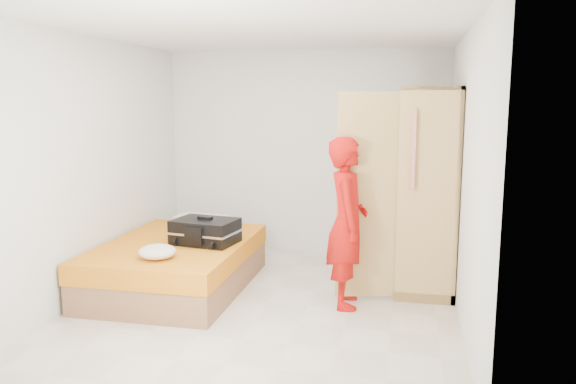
% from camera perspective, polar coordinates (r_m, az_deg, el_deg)
% --- Properties ---
extents(room, '(4.00, 4.02, 2.60)m').
position_cam_1_polar(room, '(5.31, -2.11, 2.07)').
color(room, beige).
rests_on(room, ground).
extents(bed, '(1.42, 2.02, 0.50)m').
position_cam_1_polar(bed, '(6.09, -11.19, -7.27)').
color(bed, '#946843').
rests_on(bed, ground).
extents(wardrobe, '(1.16, 1.32, 2.10)m').
position_cam_1_polar(wardrobe, '(6.04, 13.43, -0.20)').
color(wardrobe, tan).
rests_on(wardrobe, ground).
extents(person, '(0.47, 0.64, 1.63)m').
position_cam_1_polar(person, '(5.38, 6.02, -3.11)').
color(person, red).
rests_on(person, ground).
extents(suitcase, '(0.71, 0.57, 0.28)m').
position_cam_1_polar(suitcase, '(5.90, -8.42, -3.98)').
color(suitcase, black).
rests_on(suitcase, bed).
extents(round_cushion, '(0.35, 0.35, 0.13)m').
position_cam_1_polar(round_cushion, '(5.42, -13.14, -5.93)').
color(round_cushion, white).
rests_on(round_cushion, bed).
extents(pillow, '(0.65, 0.41, 0.11)m').
position_cam_1_polar(pillow, '(6.79, -8.74, -2.84)').
color(pillow, white).
rests_on(pillow, bed).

